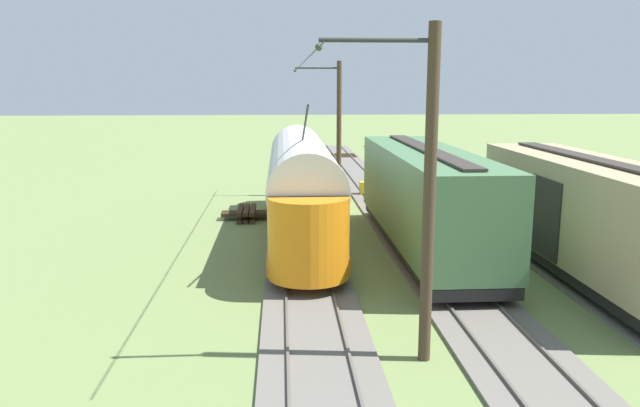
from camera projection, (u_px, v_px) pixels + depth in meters
ground_plane at (471, 241)px, 25.34m from camera, size 220.00×220.00×0.00m
track_streetcar_siding at (629, 236)px, 26.07m from camera, size 2.80×80.00×0.18m
track_adjacent_siding at (523, 237)px, 25.78m from camera, size 2.80×80.00×0.18m
track_third_siding at (414, 239)px, 25.49m from camera, size 2.80×80.00×0.18m
track_outer_siding at (302, 241)px, 25.20m from camera, size 2.80×80.00×0.18m
vintage_streetcar at (301, 184)px, 25.70m from camera, size 2.65×16.40×5.61m
coach_adjacent at (588, 214)px, 20.23m from camera, size 2.96×12.17×3.85m
coach_far_siding at (425, 197)px, 23.36m from camera, size 2.96×13.22×3.85m
catenary_pole_foreground at (338, 127)px, 34.83m from camera, size 2.70×0.28×7.68m
catenary_pole_mid_near at (427, 192)px, 13.67m from camera, size 2.70×0.28×7.68m
overhead_wire_run at (303, 65)px, 24.12m from camera, size 2.50×25.59×0.18m
spare_tie_stack at (247, 214)px, 29.47m from camera, size 2.40×2.40×0.54m
track_end_bumper at (375, 189)px, 35.82m from camera, size 1.80×0.60×0.80m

